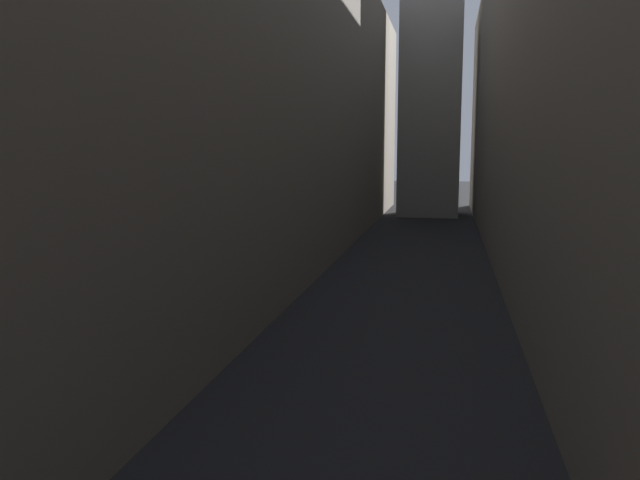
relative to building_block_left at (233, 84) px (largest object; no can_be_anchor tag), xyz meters
The scene contains 3 objects.
ground_plane 17.13m from the building_block_left, ahead, with size 264.00×264.00×0.00m, color #232326.
building_block_left is the anchor object (origin of this frame).
building_block_right 22.29m from the building_block_left, ahead, with size 10.05×108.00×25.10m, color gray.
Camera 1 is at (2.38, 8.86, 7.93)m, focal length 35.73 mm.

